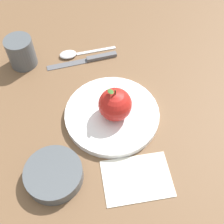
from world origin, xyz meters
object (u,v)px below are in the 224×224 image
knife (89,59)px  cup (21,51)px  dinner_plate (112,114)px  side_bowl (54,174)px  apple (115,104)px  linen_napkin (137,178)px  spoon (74,54)px

knife → cup: bearing=-5.1°
dinner_plate → side_bowl: side_bowl is taller
apple → linen_napkin: bearing=98.1°
spoon → linen_napkin: (-0.10, 0.39, -0.00)m
spoon → linen_napkin: spoon is taller
dinner_plate → side_bowl: (0.14, 0.14, 0.01)m
side_bowl → apple: bearing=-138.7°
side_bowl → spoon: 0.37m
cup → linen_napkin: 0.45m
spoon → linen_napkin: 0.40m
linen_napkin → cup: bearing=-57.3°
dinner_plate → apple: apple is taller
side_bowl → linen_napkin: 0.17m
side_bowl → cup: (0.07, -0.35, 0.03)m
side_bowl → cup: size_ratio=1.48×
apple → knife: apple is taller
cup → knife: cup is taller
linen_napkin → dinner_plate: bearing=-80.0°
side_bowl → linen_napkin: size_ratio=0.84×
dinner_plate → side_bowl: 0.20m
knife → spoon: bearing=-35.3°
knife → spoon: size_ratio=1.21×
side_bowl → spoon: (-0.07, -0.36, -0.01)m
dinner_plate → spoon: 0.24m
dinner_plate → linen_napkin: bearing=100.0°
apple → side_bowl: size_ratio=0.76×
apple → linen_napkin: apple is taller
apple → spoon: (0.08, -0.23, -0.05)m
dinner_plate → knife: dinner_plate is taller
dinner_plate → knife: size_ratio=1.14×
side_bowl → spoon: side_bowl is taller
apple → spoon: size_ratio=0.56×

